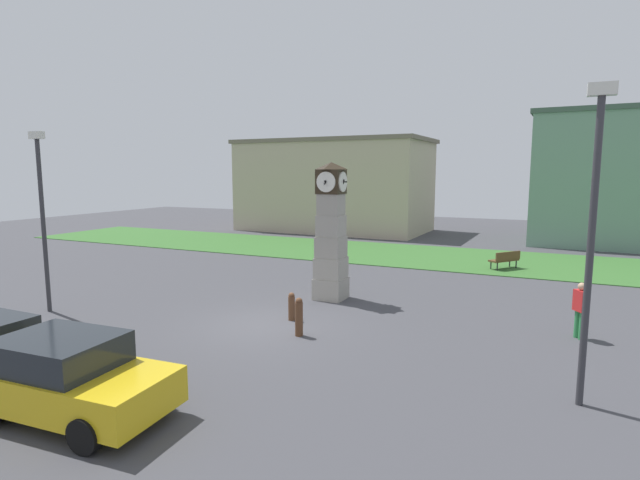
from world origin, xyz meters
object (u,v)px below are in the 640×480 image
object	(u,v)px
clock_tower	(331,236)
bench	(505,259)
bollard_near_tower	(299,317)
car_by_building	(69,377)
bollard_mid_row	(292,306)
pedestrian_crossing_lot	(580,307)
street_lamp_far_side	(42,209)
street_lamp_near_road	(592,225)

from	to	relation	value
clock_tower	bench	size ratio (longest dim) A/B	3.18
bollard_near_tower	car_by_building	world-z (taller)	car_by_building
bollard_mid_row	car_by_building	xyz separation A→B (m)	(-0.90, -7.40, 0.34)
bollard_mid_row	pedestrian_crossing_lot	distance (m)	8.49
clock_tower	street_lamp_far_side	distance (m)	9.86
clock_tower	pedestrian_crossing_lot	xyz separation A→B (m)	(8.23, -1.16, -1.43)
pedestrian_crossing_lot	street_lamp_near_road	distance (m)	5.34
car_by_building	street_lamp_far_side	xyz separation A→B (m)	(-7.09, 4.83, 2.70)
car_by_building	clock_tower	bearing A→B (deg)	84.88
pedestrian_crossing_lot	bollard_mid_row	bearing A→B (deg)	-167.16
bollard_near_tower	car_by_building	bearing A→B (deg)	-106.52
car_by_building	pedestrian_crossing_lot	bearing A→B (deg)	45.36
car_by_building	street_lamp_near_road	xyz separation A→B (m)	(9.00, 4.71, 2.89)
bollard_near_tower	car_by_building	xyz separation A→B (m)	(-1.82, -6.13, 0.22)
street_lamp_near_road	car_by_building	bearing A→B (deg)	-152.36
clock_tower	street_lamp_near_road	bearing A→B (deg)	-35.39
clock_tower	bollard_near_tower	bearing A→B (deg)	-78.39
bollard_mid_row	pedestrian_crossing_lot	world-z (taller)	pedestrian_crossing_lot
pedestrian_crossing_lot	street_lamp_near_road	xyz separation A→B (m)	(-0.17, -4.57, 2.76)
pedestrian_crossing_lot	bench	bearing A→B (deg)	105.83
street_lamp_far_side	street_lamp_near_road	bearing A→B (deg)	-0.42
car_by_building	street_lamp_near_road	distance (m)	10.56
clock_tower	pedestrian_crossing_lot	world-z (taller)	clock_tower
bench	street_lamp_far_side	bearing A→B (deg)	-133.22
clock_tower	car_by_building	distance (m)	10.60
clock_tower	street_lamp_far_side	bearing A→B (deg)	-145.04
bollard_mid_row	bench	size ratio (longest dim) A/B	0.57
bollard_mid_row	car_by_building	bearing A→B (deg)	-96.93
street_lamp_near_road	pedestrian_crossing_lot	bearing A→B (deg)	87.90
bollard_mid_row	street_lamp_near_road	xyz separation A→B (m)	(8.10, -2.69, 3.23)
car_by_building	pedestrian_crossing_lot	size ratio (longest dim) A/B	2.48
bench	street_lamp_far_side	xyz separation A→B (m)	(-13.46, -14.32, 2.98)
bollard_mid_row	street_lamp_far_side	world-z (taller)	street_lamp_far_side
street_lamp_near_road	street_lamp_far_side	distance (m)	16.09
clock_tower	bollard_near_tower	size ratio (longest dim) A/B	4.48
car_by_building	bench	size ratio (longest dim) A/B	2.54
bollard_mid_row	clock_tower	bearing A→B (deg)	89.34
pedestrian_crossing_lot	street_lamp_far_side	size ratio (longest dim) A/B	0.27
clock_tower	pedestrian_crossing_lot	distance (m)	8.43
bollard_near_tower	bench	bearing A→B (deg)	70.73
bollard_near_tower	bollard_mid_row	world-z (taller)	bollard_near_tower
street_lamp_far_side	bollard_mid_row	bearing A→B (deg)	17.83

